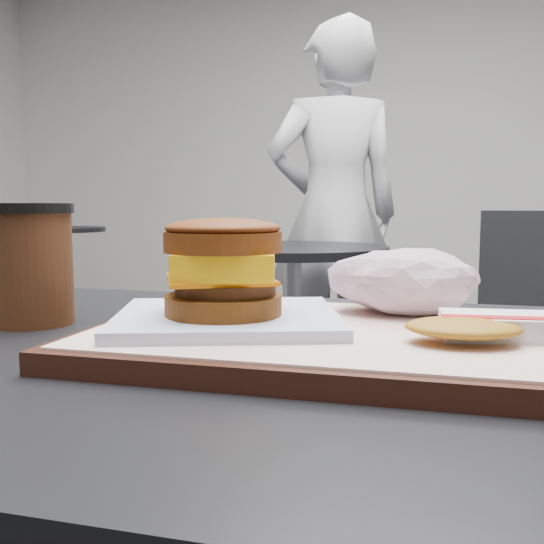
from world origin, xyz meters
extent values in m
cube|color=silver|center=(0.00, 5.00, 1.50)|extent=(8.00, 0.10, 3.00)
cube|color=black|center=(0.00, 0.00, 0.75)|extent=(0.80, 0.60, 0.04)
cube|color=black|center=(0.05, 0.01, 0.78)|extent=(0.38, 0.28, 0.02)
cube|color=silver|center=(0.05, 0.01, 0.79)|extent=(0.36, 0.26, 0.00)
cube|color=white|center=(-0.02, 0.00, 0.80)|extent=(0.23, 0.22, 0.01)
cylinder|color=#63340E|center=(-0.02, -0.01, 0.81)|extent=(0.13, 0.13, 0.02)
cylinder|color=#371A08|center=(-0.02, -0.01, 0.82)|extent=(0.11, 0.11, 0.01)
cube|color=orange|center=(-0.03, -0.01, 0.83)|extent=(0.12, 0.12, 0.00)
cube|color=yellow|center=(-0.02, -0.01, 0.84)|extent=(0.10, 0.10, 0.02)
cylinder|color=#6C330F|center=(-0.02, -0.01, 0.86)|extent=(0.13, 0.13, 0.02)
ellipsoid|color=#6E310F|center=(-0.02, -0.01, 0.87)|extent=(0.12, 0.12, 0.02)
cube|color=silver|center=(0.20, 0.00, 0.80)|extent=(0.10, 0.06, 0.02)
cube|color=#B01719|center=(0.20, -0.01, 0.81)|extent=(0.09, 0.02, 0.00)
ellipsoid|color=#B0781C|center=(0.17, -0.03, 0.80)|extent=(0.09, 0.07, 0.01)
cylinder|color=#3D1E0E|center=(-0.25, 0.04, 0.83)|extent=(0.08, 0.08, 0.12)
cylinder|color=black|center=(-0.25, 0.04, 0.89)|extent=(0.09, 0.09, 0.01)
cylinder|color=black|center=(-0.35, 1.65, 0.01)|extent=(0.44, 0.44, 0.02)
cylinder|color=#A5A5AA|center=(-0.35, 1.65, 0.37)|extent=(0.07, 0.07, 0.70)
cylinder|color=black|center=(-0.35, 1.65, 0.73)|extent=(0.70, 0.70, 0.03)
cube|color=silver|center=(-0.47, 1.54, 0.75)|extent=(0.12, 0.12, 0.00)
cylinder|color=#B6B6BB|center=(0.30, 1.61, 0.22)|extent=(0.06, 0.06, 0.44)
cube|color=black|center=(0.30, 1.61, 0.46)|extent=(0.55, 0.55, 0.04)
cube|color=black|center=(0.49, 1.61, 0.68)|extent=(0.38, 0.18, 0.40)
imported|color=#BAB9BE|center=(-0.30, 2.29, 0.86)|extent=(0.74, 0.62, 1.72)
cylinder|color=black|center=(-2.40, 3.20, 0.01)|extent=(0.40, 0.40, 0.02)
cylinder|color=#A5A5AA|center=(-2.40, 3.20, 0.37)|extent=(0.06, 0.06, 0.70)
cylinder|color=black|center=(-2.40, 3.20, 0.73)|extent=(0.66, 0.66, 0.03)
camera|label=1|loc=(0.15, -0.49, 0.89)|focal=40.00mm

